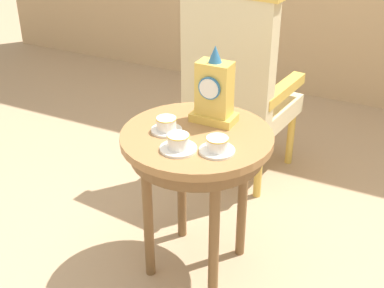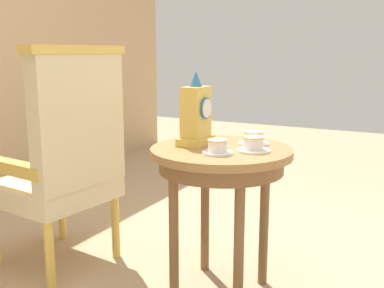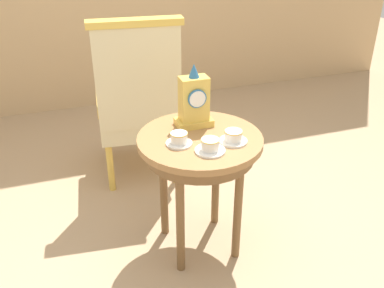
# 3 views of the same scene
# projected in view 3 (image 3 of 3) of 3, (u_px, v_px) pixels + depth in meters

# --- Properties ---
(ground_plane) EXTENTS (10.00, 10.00, 0.00)m
(ground_plane) POSITION_uv_depth(u_px,v_px,m) (185.00, 247.00, 2.49)
(ground_plane) COLOR tan
(side_table) EXTENTS (0.63, 0.63, 0.69)m
(side_table) POSITION_uv_depth(u_px,v_px,m) (200.00, 152.00, 2.23)
(side_table) COLOR #9E7042
(side_table) RESTS_ON ground
(teacup_left) EXTENTS (0.13, 0.13, 0.06)m
(teacup_left) POSITION_uv_depth(u_px,v_px,m) (179.00, 139.00, 2.11)
(teacup_left) COLOR white
(teacup_left) RESTS_ON side_table
(teacup_right) EXTENTS (0.15, 0.15, 0.07)m
(teacup_right) POSITION_uv_depth(u_px,v_px,m) (210.00, 146.00, 2.05)
(teacup_right) COLOR white
(teacup_right) RESTS_ON side_table
(teacup_center) EXTENTS (0.14, 0.14, 0.06)m
(teacup_center) POSITION_uv_depth(u_px,v_px,m) (233.00, 137.00, 2.13)
(teacup_center) COLOR white
(teacup_center) RESTS_ON side_table
(mantel_clock) EXTENTS (0.19, 0.11, 0.34)m
(mantel_clock) POSITION_uv_depth(u_px,v_px,m) (194.00, 102.00, 2.24)
(mantel_clock) COLOR gold
(mantel_clock) RESTS_ON side_table
(armchair) EXTENTS (0.60, 0.59, 1.14)m
(armchair) POSITION_uv_depth(u_px,v_px,m) (138.00, 100.00, 2.86)
(armchair) COLOR beige
(armchair) RESTS_ON ground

